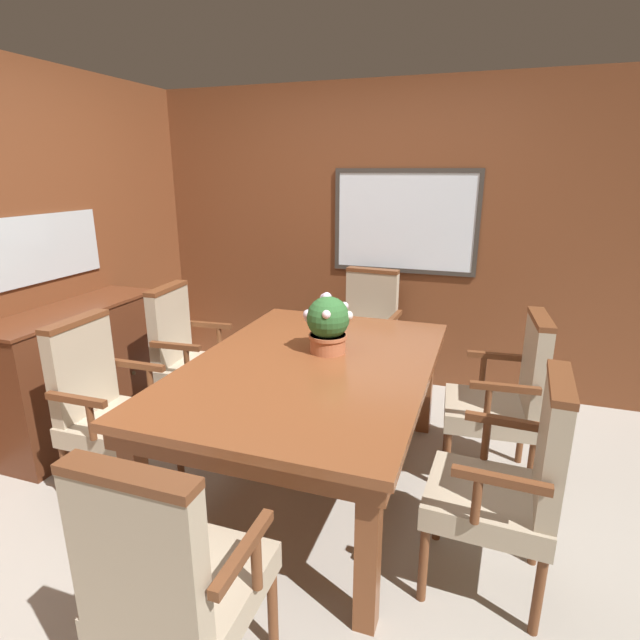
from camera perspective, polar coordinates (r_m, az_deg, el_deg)
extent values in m
plane|color=#A39E93|center=(2.99, -5.19, -19.80)|extent=(14.00, 14.00, 0.00)
cube|color=brown|center=(4.25, 5.02, 9.26)|extent=(7.20, 0.06, 2.45)
cube|color=white|center=(4.12, 9.65, 11.00)|extent=(1.09, 0.01, 0.75)
cube|color=#38332D|center=(4.10, 9.92, 16.48)|extent=(1.16, 0.02, 0.04)
cube|color=#38332D|center=(4.18, 9.37, 5.61)|extent=(1.16, 0.02, 0.03)
cube|color=#38332D|center=(4.25, 2.00, 11.38)|extent=(0.04, 0.02, 0.75)
cube|color=#38332D|center=(4.07, 17.59, 10.38)|extent=(0.03, 0.02, 0.75)
cube|color=#B2BCC1|center=(3.78, -29.62, 7.05)|extent=(0.01, 1.05, 0.44)
cube|color=brown|center=(2.54, -20.15, -18.34)|extent=(0.09, 0.09, 0.72)
cube|color=brown|center=(2.14, 5.51, -24.91)|extent=(0.09, 0.09, 0.72)
cube|color=brown|center=(3.82, -4.28, -5.08)|extent=(0.09, 0.09, 0.72)
cube|color=brown|center=(3.56, 11.98, -7.08)|extent=(0.09, 0.09, 0.72)
cube|color=brown|center=(2.79, -1.01, -6.56)|extent=(1.22, 1.84, 0.09)
cube|color=brown|center=(2.76, -1.01, -5.28)|extent=(1.28, 1.90, 0.04)
cylinder|color=brown|center=(2.69, 13.36, -20.06)|extent=(0.04, 0.04, 0.37)
cylinder|color=brown|center=(2.38, 11.72, -25.61)|extent=(0.04, 0.04, 0.37)
cylinder|color=brown|center=(2.69, 23.49, -21.16)|extent=(0.04, 0.04, 0.37)
cylinder|color=brown|center=(2.38, 23.65, -26.91)|extent=(0.04, 0.04, 0.37)
cube|color=tan|center=(2.38, 18.60, -18.93)|extent=(0.53, 0.48, 0.11)
cube|color=tan|center=(2.23, 24.98, -12.91)|extent=(0.10, 0.43, 0.51)
cube|color=brown|center=(2.11, 25.88, -6.47)|extent=(0.11, 0.43, 0.03)
cylinder|color=brown|center=(2.50, 18.44, -12.76)|extent=(0.04, 0.04, 0.21)
cube|color=brown|center=(2.45, 20.46, -10.84)|extent=(0.36, 0.05, 0.04)
cylinder|color=brown|center=(2.09, 17.47, -18.96)|extent=(0.04, 0.04, 0.21)
cube|color=brown|center=(2.04, 19.96, -16.82)|extent=(0.36, 0.05, 0.04)
cylinder|color=brown|center=(2.19, -5.43, -30.06)|extent=(0.04, 0.04, 0.37)
cylinder|color=brown|center=(2.34, -15.46, -26.90)|extent=(0.04, 0.04, 0.37)
cube|color=tan|center=(1.96, -14.74, -27.70)|extent=(0.46, 0.51, 0.11)
cube|color=tan|center=(1.63, -20.14, -24.32)|extent=(0.42, 0.08, 0.51)
cube|color=brown|center=(1.47, -21.24, -16.27)|extent=(0.42, 0.09, 0.03)
cylinder|color=brown|center=(1.78, -7.28, -25.66)|extent=(0.04, 0.04, 0.21)
cube|color=brown|center=(1.66, -8.70, -24.63)|extent=(0.04, 0.36, 0.04)
cylinder|color=brown|center=(2.00, -20.59, -21.31)|extent=(0.04, 0.04, 0.21)
cube|color=brown|center=(1.89, -22.47, -20.00)|extent=(0.04, 0.36, 0.04)
cylinder|color=brown|center=(2.89, -20.29, -17.92)|extent=(0.04, 0.04, 0.37)
cylinder|color=brown|center=(3.15, -15.73, -14.30)|extent=(0.04, 0.04, 0.37)
cylinder|color=brown|center=(3.16, -26.95, -15.59)|extent=(0.04, 0.04, 0.37)
cylinder|color=brown|center=(3.40, -22.19, -12.54)|extent=(0.04, 0.04, 0.37)
cube|color=tan|center=(3.02, -21.81, -11.15)|extent=(0.51, 0.47, 0.11)
cube|color=tan|center=(3.04, -25.57, -5.06)|extent=(0.09, 0.42, 0.51)
cube|color=brown|center=(2.95, -26.23, -0.17)|extent=(0.09, 0.42, 0.03)
cylinder|color=brown|center=(2.78, -24.69, -10.41)|extent=(0.04, 0.04, 0.21)
cube|color=brown|center=(2.78, -26.13, -8.17)|extent=(0.36, 0.04, 0.04)
cylinder|color=brown|center=(3.10, -18.80, -6.86)|extent=(0.04, 0.04, 0.21)
cube|color=brown|center=(3.11, -20.11, -4.88)|extent=(0.36, 0.04, 0.04)
cylinder|color=brown|center=(3.40, 14.35, -11.77)|extent=(0.04, 0.04, 0.37)
cylinder|color=brown|center=(3.05, 14.26, -15.29)|extent=(0.04, 0.04, 0.37)
cylinder|color=brown|center=(3.44, 21.99, -12.18)|extent=(0.04, 0.04, 0.37)
cylinder|color=brown|center=(3.10, 22.88, -15.69)|extent=(0.04, 0.04, 0.37)
cube|color=tan|center=(3.13, 18.79, -9.88)|extent=(0.54, 0.50, 0.11)
cube|color=tan|center=(3.03, 23.37, -4.81)|extent=(0.11, 0.43, 0.51)
cube|color=brown|center=(2.95, 23.97, 0.10)|extent=(0.12, 0.43, 0.03)
cylinder|color=brown|center=(3.28, 18.12, -5.52)|extent=(0.04, 0.04, 0.21)
cube|color=brown|center=(3.25, 19.62, -3.90)|extent=(0.36, 0.06, 0.04)
cylinder|color=brown|center=(2.84, 18.62, -9.09)|extent=(0.04, 0.04, 0.21)
cube|color=brown|center=(2.81, 20.38, -7.26)|extent=(0.36, 0.06, 0.04)
cylinder|color=brown|center=(3.95, 0.97, -7.00)|extent=(0.04, 0.04, 0.37)
cylinder|color=brown|center=(3.83, 6.56, -7.91)|extent=(0.04, 0.04, 0.37)
cylinder|color=brown|center=(4.34, 3.23, -4.80)|extent=(0.04, 0.04, 0.37)
cylinder|color=brown|center=(4.23, 8.34, -5.54)|extent=(0.04, 0.04, 0.37)
cube|color=tan|center=(3.99, 4.87, -3.11)|extent=(0.50, 0.54, 0.11)
cube|color=tan|center=(4.10, 5.93, 1.93)|extent=(0.43, 0.11, 0.51)
cube|color=brown|center=(4.04, 6.04, 5.65)|extent=(0.43, 0.12, 0.03)
cylinder|color=brown|center=(3.99, 1.50, -0.68)|extent=(0.04, 0.04, 0.21)
cube|color=brown|center=(4.02, 1.91, 1.03)|extent=(0.06, 0.36, 0.04)
cylinder|color=brown|center=(3.84, 8.12, -1.52)|extent=(0.04, 0.04, 0.21)
cube|color=brown|center=(3.88, 8.48, 0.26)|extent=(0.06, 0.36, 0.04)
cylinder|color=brown|center=(3.47, -11.43, -10.92)|extent=(0.04, 0.04, 0.37)
cylinder|color=brown|center=(3.79, -8.79, -8.27)|extent=(0.04, 0.04, 0.37)
cylinder|color=brown|center=(3.68, -17.81, -9.78)|extent=(0.04, 0.04, 0.37)
cylinder|color=brown|center=(3.98, -14.77, -7.40)|extent=(0.04, 0.04, 0.37)
cube|color=tan|center=(3.63, -13.47, -5.64)|extent=(0.54, 0.49, 0.11)
cube|color=tan|center=(3.63, -16.79, -0.68)|extent=(0.11, 0.43, 0.51)
cube|color=brown|center=(3.56, -17.15, 3.48)|extent=(0.12, 0.43, 0.03)
cylinder|color=brown|center=(3.36, -14.97, -4.68)|extent=(0.04, 0.04, 0.21)
cube|color=brown|center=(3.36, -16.24, -2.89)|extent=(0.36, 0.06, 0.04)
cylinder|color=brown|center=(3.75, -11.43, -2.15)|extent=(0.04, 0.04, 0.21)
cube|color=brown|center=(3.75, -12.57, -0.55)|extent=(0.36, 0.06, 0.04)
cylinder|color=#B2603D|center=(2.89, 0.91, -2.65)|extent=(0.21, 0.21, 0.11)
cylinder|color=#B2603D|center=(2.88, 0.92, -1.83)|extent=(0.22, 0.22, 0.02)
sphere|color=#2D602D|center=(2.84, 0.93, 0.25)|extent=(0.25, 0.25, 0.25)
sphere|color=silver|center=(2.87, 2.81, 1.60)|extent=(0.05, 0.05, 0.05)
sphere|color=silver|center=(2.95, 0.56, 0.96)|extent=(0.05, 0.05, 0.05)
sphere|color=silver|center=(2.85, 0.76, 2.61)|extent=(0.06, 0.06, 0.06)
sphere|color=silver|center=(2.87, 0.52, 2.51)|extent=(0.06, 0.06, 0.06)
sphere|color=silver|center=(2.73, 0.73, 0.63)|extent=(0.05, 0.05, 0.05)
sphere|color=silver|center=(2.83, 3.27, 0.51)|extent=(0.05, 0.05, 0.05)
sphere|color=silver|center=(2.86, -1.42, 0.13)|extent=(0.04, 0.04, 0.04)
sphere|color=silver|center=(2.84, -1.41, 0.67)|extent=(0.05, 0.05, 0.05)
sphere|color=silver|center=(2.84, -1.42, 0.59)|extent=(0.05, 0.05, 0.05)
cube|color=#512816|center=(3.83, -25.75, -5.38)|extent=(0.41, 1.24, 0.88)
cube|color=#5B2D19|center=(3.70, -26.62, 1.11)|extent=(0.43, 1.26, 0.02)
sphere|color=#4C422D|center=(3.61, -23.78, -2.29)|extent=(0.03, 0.03, 0.03)
sphere|color=#4C422D|center=(3.54, -26.16, -8.77)|extent=(0.03, 0.03, 0.03)
sphere|color=#4C422D|center=(3.91, -20.49, -5.69)|extent=(0.03, 0.03, 0.03)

